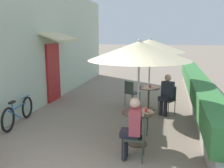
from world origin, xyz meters
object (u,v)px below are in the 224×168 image
(seated_patron_mid_right, at_px, (167,93))
(coffee_cup_mid, at_px, (150,86))
(bicycle_leaning, at_px, (18,112))
(patio_umbrella_near, at_px, (139,51))
(cafe_chair_near_left, at_px, (137,112))
(seated_patron_near_right, at_px, (133,126))
(cafe_chair_mid_right, at_px, (168,98))
(coffee_cup_near, at_px, (146,110))
(patio_table_near, at_px, (138,122))
(cafe_chair_near_right, at_px, (138,134))
(patio_umbrella_mid, at_px, (150,46))
(patio_table_mid, at_px, (149,94))
(cafe_chair_mid_left, at_px, (131,91))

(seated_patron_mid_right, bearing_deg, coffee_cup_mid, -7.99)
(bicycle_leaning, bearing_deg, patio_umbrella_near, -15.98)
(cafe_chair_near_left, bearing_deg, bicycle_leaning, -88.55)
(seated_patron_near_right, relative_size, cafe_chair_mid_right, 1.44)
(coffee_cup_near, bearing_deg, patio_table_near, -158.10)
(cafe_chair_near_left, xyz_separation_m, bicycle_leaning, (-3.24, -0.17, -0.18))
(cafe_chair_near_right, bearing_deg, cafe_chair_near_left, 6.26)
(cafe_chair_mid_right, bearing_deg, seated_patron_mid_right, 90.00)
(patio_table_near, relative_size, cafe_chair_mid_right, 0.86)
(patio_umbrella_mid, distance_m, bicycle_leaning, 4.36)
(cafe_chair_near_left, relative_size, seated_patron_mid_right, 0.70)
(seated_patron_mid_right, bearing_deg, coffee_cup_near, 111.96)
(cafe_chair_near_left, distance_m, patio_table_mid, 2.01)
(cafe_chair_near_right, height_order, coffee_cup_near, cafe_chair_near_right)
(coffee_cup_near, height_order, coffee_cup_mid, same)
(coffee_cup_near, relative_size, bicycle_leaning, 0.05)
(cafe_chair_mid_left, height_order, bicycle_leaning, cafe_chair_mid_left)
(coffee_cup_mid, distance_m, bicycle_leaning, 4.08)
(cafe_chair_near_left, bearing_deg, patio_umbrella_near, 6.26)
(seated_patron_near_right, height_order, cafe_chair_mid_left, seated_patron_near_right)
(patio_table_near, relative_size, patio_umbrella_near, 0.32)
(coffee_cup_near, distance_m, patio_table_mid, 2.65)
(cafe_chair_near_left, xyz_separation_m, cafe_chair_near_right, (0.19, -1.39, 0.00))
(coffee_cup_near, bearing_deg, seated_patron_near_right, -103.38)
(seated_patron_near_right, height_order, patio_table_mid, seated_patron_near_right)
(coffee_cup_mid, bearing_deg, seated_patron_near_right, -90.96)
(patio_table_near, xyz_separation_m, cafe_chair_near_left, (-0.09, 0.70, -0.00))
(patio_table_mid, relative_size, seated_patron_mid_right, 0.60)
(patio_table_near, distance_m, cafe_chair_near_right, 0.70)
(coffee_cup_near, height_order, seated_patron_mid_right, seated_patron_mid_right)
(patio_umbrella_near, xyz_separation_m, coffee_cup_near, (0.16, 0.07, -1.29))
(cafe_chair_near_left, height_order, patio_umbrella_mid, patio_umbrella_mid)
(cafe_chair_near_left, height_order, cafe_chair_mid_left, same)
(coffee_cup_mid, bearing_deg, cafe_chair_near_right, -89.11)
(patio_umbrella_near, xyz_separation_m, patio_table_mid, (0.02, 2.70, -1.57))
(patio_umbrella_mid, bearing_deg, cafe_chair_mid_right, -26.39)
(cafe_chair_near_left, relative_size, cafe_chair_mid_left, 1.00)
(patio_umbrella_near, relative_size, seated_patron_mid_right, 1.87)
(coffee_cup_near, relative_size, patio_table_mid, 0.12)
(seated_patron_near_right, distance_m, patio_table_mid, 3.40)
(patio_table_mid, height_order, cafe_chair_mid_right, cafe_chair_mid_right)
(seated_patron_near_right, distance_m, bicycle_leaning, 3.56)
(seated_patron_mid_right, bearing_deg, patio_table_near, 108.34)
(patio_table_near, bearing_deg, seated_patron_near_right, -91.38)
(bicycle_leaning, bearing_deg, patio_table_near, -15.98)
(seated_patron_near_right, bearing_deg, coffee_cup_near, -14.90)
(patio_umbrella_near, xyz_separation_m, patio_umbrella_mid, (0.02, 2.70, 0.00))
(cafe_chair_near_right, xyz_separation_m, patio_table_mid, (-0.08, 3.40, 0.00))
(patio_umbrella_mid, height_order, coffee_cup_mid, patio_umbrella_mid)
(cafe_chair_near_right, xyz_separation_m, cafe_chair_mid_right, (0.55, 3.08, 0.00))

